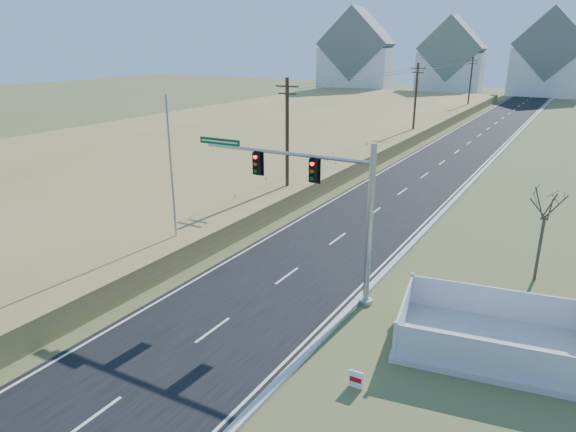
{
  "coord_description": "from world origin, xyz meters",
  "views": [
    {
      "loc": [
        12.07,
        -16.34,
        11.31
      ],
      "look_at": [
        0.24,
        3.7,
        3.4
      ],
      "focal_mm": 32.0,
      "sensor_mm": 36.0,
      "label": 1
    }
  ],
  "objects_px": {
    "fence_enclosure": "(489,341)",
    "traffic_signal_mast": "(330,203)",
    "flagpole": "(173,197)",
    "open_sign": "(356,379)",
    "bare_tree": "(547,203)"
  },
  "relations": [
    {
      "from": "fence_enclosure",
      "to": "traffic_signal_mast",
      "type": "bearing_deg",
      "value": 163.36
    },
    {
      "from": "traffic_signal_mast",
      "to": "flagpole",
      "type": "bearing_deg",
      "value": -179.72
    },
    {
      "from": "flagpole",
      "to": "bare_tree",
      "type": "bearing_deg",
      "value": 22.01
    },
    {
      "from": "open_sign",
      "to": "bare_tree",
      "type": "bearing_deg",
      "value": 69.0
    },
    {
      "from": "fence_enclosure",
      "to": "open_sign",
      "type": "xyz_separation_m",
      "value": [
        -3.48,
        -4.88,
        0.04
      ]
    },
    {
      "from": "traffic_signal_mast",
      "to": "open_sign",
      "type": "height_order",
      "value": "traffic_signal_mast"
    },
    {
      "from": "fence_enclosure",
      "to": "flagpole",
      "type": "xyz_separation_m",
      "value": [
        -16.47,
        0.54,
        3.23
      ]
    },
    {
      "from": "open_sign",
      "to": "flagpole",
      "type": "bearing_deg",
      "value": 155.54
    },
    {
      "from": "flagpole",
      "to": "bare_tree",
      "type": "relative_size",
      "value": 1.77
    },
    {
      "from": "traffic_signal_mast",
      "to": "flagpole",
      "type": "height_order",
      "value": "flagpole"
    },
    {
      "from": "flagpole",
      "to": "bare_tree",
      "type": "xyz_separation_m",
      "value": [
        17.31,
        7.0,
        0.51
      ]
    },
    {
      "from": "fence_enclosure",
      "to": "flagpole",
      "type": "height_order",
      "value": "flagpole"
    },
    {
      "from": "open_sign",
      "to": "flagpole",
      "type": "height_order",
      "value": "flagpole"
    },
    {
      "from": "open_sign",
      "to": "bare_tree",
      "type": "height_order",
      "value": "bare_tree"
    },
    {
      "from": "traffic_signal_mast",
      "to": "bare_tree",
      "type": "distance_m",
      "value": 10.6
    }
  ]
}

